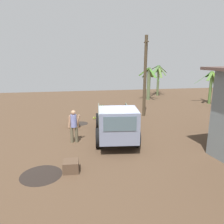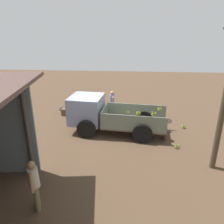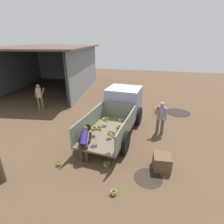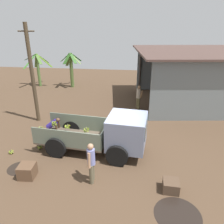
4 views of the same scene
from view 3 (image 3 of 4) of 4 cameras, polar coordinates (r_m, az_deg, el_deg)
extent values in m
plane|color=#4E3928|center=(9.64, 2.06, -3.56)|extent=(36.00, 36.00, 0.00)
cylinder|color=black|center=(6.32, 11.69, -20.33)|extent=(0.96, 0.96, 0.01)
cylinder|color=black|center=(11.71, 20.71, -0.18)|extent=(1.49, 1.49, 0.01)
cube|color=brown|center=(7.67, -1.34, -6.62)|extent=(3.33, 2.07, 0.08)
cube|color=slate|center=(7.78, -7.22, -2.81)|extent=(3.15, 0.38, 0.77)
cube|color=slate|center=(7.25, 4.94, -4.73)|extent=(3.15, 0.38, 0.77)
cube|color=slate|center=(8.82, 2.19, 0.50)|extent=(0.23, 1.74, 0.77)
cube|color=gray|center=(9.59, 3.91, 3.83)|extent=(1.79, 1.87, 1.40)
cube|color=#4C606B|center=(10.26, 5.20, 6.71)|extent=(0.17, 1.36, 0.62)
cylinder|color=black|center=(9.89, -1.63, 0.12)|extent=(0.96, 0.32, 0.94)
cylinder|color=black|center=(9.44, 8.70, -1.28)|extent=(0.96, 0.32, 0.94)
cylinder|color=black|center=(7.65, -9.01, -7.34)|extent=(0.96, 0.32, 0.94)
cylinder|color=black|center=(7.07, 4.28, -9.85)|extent=(0.96, 0.32, 0.94)
sphere|color=brown|center=(7.02, -0.61, -6.41)|extent=(0.08, 0.08, 0.08)
cylinder|color=olive|center=(7.10, -0.95, -6.80)|extent=(0.17, 0.13, 0.18)
cylinder|color=olive|center=(7.04, -1.11, -7.04)|extent=(0.17, 0.14, 0.18)
cylinder|color=olive|center=(7.00, -0.57, -7.20)|extent=(0.10, 0.19, 0.17)
cylinder|color=olive|center=(7.05, -0.14, -7.04)|extent=(0.17, 0.05, 0.19)
cylinder|color=olive|center=(7.10, -0.17, -6.47)|extent=(0.13, 0.21, 0.12)
sphere|color=brown|center=(7.16, 2.27, -4.62)|extent=(0.08, 0.08, 0.08)
cylinder|color=#92B135|center=(7.25, 2.54, -4.75)|extent=(0.08, 0.20, 0.13)
cylinder|color=#61761C|center=(7.25, 2.03, -4.81)|extent=(0.14, 0.18, 0.15)
cylinder|color=#8AB124|center=(7.20, 1.66, -4.99)|extent=(0.20, 0.05, 0.15)
cylinder|color=olive|center=(7.15, 1.67, -5.13)|extent=(0.18, 0.16, 0.12)
cylinder|color=olive|center=(7.11, 2.04, -5.26)|extent=(0.07, 0.21, 0.11)
cylinder|color=olive|center=(7.15, 2.51, -5.40)|extent=(0.14, 0.16, 0.18)
cylinder|color=olive|center=(7.16, 2.93, -5.06)|extent=(0.21, 0.06, 0.12)
cylinder|color=olive|center=(7.22, 2.69, -5.11)|extent=(0.15, 0.13, 0.18)
sphere|color=brown|center=(7.24, -5.89, -5.05)|extent=(0.09, 0.09, 0.09)
cylinder|color=olive|center=(7.30, -5.42, -5.56)|extent=(0.16, 0.14, 0.20)
cylinder|color=olive|center=(7.34, -5.80, -5.42)|extent=(0.08, 0.18, 0.19)
cylinder|color=olive|center=(7.33, -6.32, -5.24)|extent=(0.21, 0.14, 0.14)
cylinder|color=#93A12F|center=(7.28, -6.42, -5.61)|extent=(0.19, 0.10, 0.18)
cylinder|color=olive|center=(7.21, -6.38, -5.63)|extent=(0.14, 0.21, 0.12)
cylinder|color=olive|center=(7.19, -5.78, -5.74)|extent=(0.13, 0.21, 0.13)
cylinder|color=olive|center=(7.22, -5.27, -5.55)|extent=(0.22, 0.09, 0.12)
sphere|color=#4C4531|center=(6.56, -4.43, -4.83)|extent=(0.08, 0.08, 0.08)
cylinder|color=olive|center=(6.60, -3.74, -5.32)|extent=(0.20, 0.13, 0.17)
cylinder|color=olive|center=(6.66, -4.18, -5.14)|extent=(0.06, 0.20, 0.18)
cylinder|color=olive|center=(6.64, -4.75, -5.32)|extent=(0.17, 0.13, 0.20)
cylinder|color=olive|center=(6.59, -5.15, -5.34)|extent=(0.22, 0.12, 0.15)
cylinder|color=#93A63C|center=(6.54, -4.64, -5.71)|extent=(0.06, 0.20, 0.18)
cylinder|color=olive|center=(6.54, -4.15, -5.71)|extent=(0.16, 0.17, 0.19)
sphere|color=brown|center=(8.02, -2.26, -2.06)|extent=(0.09, 0.09, 0.09)
cylinder|color=olive|center=(8.05, -1.63, -2.51)|extent=(0.23, 0.10, 0.17)
cylinder|color=olive|center=(8.13, -2.03, -2.19)|extent=(0.07, 0.23, 0.15)
cylinder|color=olive|center=(8.09, -2.84, -2.26)|extent=(0.24, 0.11, 0.14)
cylinder|color=olive|center=(8.01, -2.76, -2.67)|extent=(0.18, 0.21, 0.17)
cylinder|color=olive|center=(8.00, -2.15, -2.85)|extent=(0.13, 0.20, 0.21)
sphere|color=#47402E|center=(7.64, 2.89, -2.45)|extent=(0.07, 0.07, 0.07)
cylinder|color=olive|center=(7.70, 2.75, -2.64)|extent=(0.09, 0.12, 0.11)
cylinder|color=olive|center=(7.67, 2.51, -2.65)|extent=(0.14, 0.06, 0.10)
cylinder|color=olive|center=(7.62, 2.63, -2.87)|extent=(0.10, 0.13, 0.11)
cylinder|color=#98B025|center=(7.63, 2.92, -2.96)|extent=(0.07, 0.11, 0.13)
cylinder|color=olive|center=(7.65, 3.14, -2.88)|extent=(0.11, 0.05, 0.13)
cylinder|color=#87A021|center=(7.68, 3.09, -2.75)|extent=(0.09, 0.11, 0.13)
sphere|color=#4E4632|center=(6.10, 0.33, -6.84)|extent=(0.08, 0.08, 0.08)
cylinder|color=#90A347|center=(6.05, 0.19, -7.61)|extent=(0.05, 0.19, 0.12)
cylinder|color=olive|center=(6.10, 0.66, -7.68)|extent=(0.15, 0.12, 0.17)
cylinder|color=olive|center=(6.13, 0.97, -7.35)|extent=(0.18, 0.09, 0.15)
cylinder|color=olive|center=(6.17, 0.76, -7.18)|extent=(0.12, 0.16, 0.15)
cylinder|color=#607519|center=(6.19, 0.21, -6.93)|extent=(0.11, 0.19, 0.13)
cylinder|color=olive|center=(6.16, -0.15, -7.30)|extent=(0.16, 0.09, 0.17)
cylinder|color=olive|center=(6.10, -0.28, -7.49)|extent=(0.16, 0.15, 0.14)
cube|color=slate|center=(20.87, -14.67, 15.22)|extent=(0.96, 6.52, 3.60)
cube|color=slate|center=(18.45, -29.06, 12.27)|extent=(8.80, 1.26, 3.60)
cube|color=slate|center=(15.77, -8.72, 13.46)|extent=(8.80, 1.26, 3.60)
cube|color=#503932|center=(16.68, -20.60, 19.28)|extent=(10.55, 8.57, 0.12)
cylinder|color=#3F3833|center=(11.85, -14.65, 9.96)|extent=(0.16, 0.16, 3.60)
cylinder|color=brown|center=(8.73, 16.07, -4.57)|extent=(0.16, 0.16, 0.79)
cylinder|color=brown|center=(8.72, 14.61, -4.46)|extent=(0.16, 0.16, 0.79)
cylinder|color=#757CB9|center=(8.43, 15.83, -0.26)|extent=(0.31, 0.30, 0.62)
sphere|color=tan|center=(8.27, 16.14, 2.40)|extent=(0.22, 0.22, 0.22)
cylinder|color=tan|center=(8.43, 17.15, -0.65)|extent=(0.11, 0.16, 0.59)
cylinder|color=tan|center=(8.34, 14.49, -0.51)|extent=(0.11, 0.27, 0.59)
cylinder|color=#3E291D|center=(6.75, -10.11, -13.09)|extent=(0.16, 0.16, 0.72)
cylinder|color=#3E291D|center=(6.71, -8.38, -13.20)|extent=(0.16, 0.16, 0.72)
cylinder|color=navy|center=(6.63, -9.14, -8.34)|extent=(0.65, 0.37, 0.54)
sphere|color=brown|center=(6.78, -8.74, -5.39)|extent=(0.20, 0.20, 0.20)
cylinder|color=brown|center=(6.96, -10.07, -7.82)|extent=(0.14, 0.29, 0.53)
cylinder|color=brown|center=(6.86, -7.21, -8.30)|extent=(0.12, 0.19, 0.54)
cylinder|color=brown|center=(12.39, -22.81, 2.69)|extent=(0.20, 0.20, 0.80)
cylinder|color=brown|center=(12.34, -21.80, 2.76)|extent=(0.20, 0.20, 0.80)
cylinder|color=#B4A58F|center=(12.17, -22.79, 5.88)|extent=(0.40, 0.39, 0.63)
sphere|color=#8C6746|center=(12.09, -23.07, 7.82)|extent=(0.23, 0.23, 0.23)
cylinder|color=#8C6746|center=(12.28, -23.61, 5.75)|extent=(0.17, 0.21, 0.60)
cylinder|color=#8C6746|center=(12.24, -21.75, 6.09)|extent=(0.22, 0.35, 0.58)
sphere|color=#47402E|center=(6.87, -17.18, -15.33)|extent=(0.06, 0.06, 0.06)
cylinder|color=#96A336|center=(6.85, -16.73, -15.83)|extent=(0.17, 0.08, 0.10)
cylinder|color=olive|center=(6.91, -16.60, -15.51)|extent=(0.13, 0.14, 0.11)
cylinder|color=olive|center=(6.94, -16.89, -15.24)|extent=(0.04, 0.17, 0.09)
cylinder|color=#8E9F25|center=(6.95, -17.35, -15.47)|extent=(0.14, 0.11, 0.13)
cylinder|color=olive|center=(6.92, -17.60, -15.68)|extent=(0.15, 0.06, 0.13)
cylinder|color=olive|center=(6.89, -17.41, -15.97)|extent=(0.07, 0.13, 0.15)
cylinder|color=olive|center=(6.84, -17.09, -15.93)|extent=(0.12, 0.16, 0.09)
sphere|color=#423C2B|center=(5.64, 0.53, -24.30)|extent=(0.08, 0.08, 0.08)
cylinder|color=#8D9E3D|center=(5.71, 0.97, -24.30)|extent=(0.11, 0.16, 0.12)
cylinder|color=#94A63B|center=(5.72, 0.40, -24.42)|extent=(0.10, 0.14, 0.15)
cylinder|color=#8EAB22|center=(5.69, -0.11, -24.47)|extent=(0.16, 0.06, 0.12)
cylinder|color=olive|center=(5.64, -0.05, -24.90)|extent=(0.13, 0.16, 0.10)
cylinder|color=olive|center=(5.65, 0.64, -25.11)|extent=(0.10, 0.15, 0.14)
cylinder|color=#8DA629|center=(5.67, 1.12, -24.82)|extent=(0.15, 0.05, 0.14)
sphere|color=brown|center=(6.53, -1.90, -16.19)|extent=(0.07, 0.07, 0.07)
cylinder|color=olive|center=(6.60, -2.47, -16.36)|extent=(0.19, 0.08, 0.13)
cylinder|color=#92AD38|center=(6.56, -2.41, -16.82)|extent=(0.15, 0.13, 0.16)
cylinder|color=olive|center=(6.54, -1.99, -17.02)|extent=(0.04, 0.15, 0.17)
cylinder|color=olive|center=(6.51, -1.51, -16.89)|extent=(0.16, 0.15, 0.12)
cylinder|color=olive|center=(6.55, -1.16, -16.52)|extent=(0.20, 0.06, 0.10)
cylinder|color=#93A534|center=(6.61, -1.44, -16.17)|extent=(0.11, 0.19, 0.11)
cylinder|color=olive|center=(6.62, -2.01, -16.36)|extent=(0.11, 0.16, 0.16)
cube|color=brown|center=(6.64, 15.96, -15.42)|extent=(0.65, 0.65, 0.53)
cube|color=brown|center=(11.44, 15.68, 1.04)|extent=(0.59, 0.59, 0.42)
camera|label=1|loc=(18.12, 15.67, 21.35)|focal=35.00mm
camera|label=2|loc=(13.79, -50.64, 18.31)|focal=35.00mm
camera|label=4|loc=(11.74, 54.38, 20.68)|focal=35.00mm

